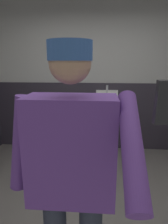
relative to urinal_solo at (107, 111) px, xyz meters
The scene contains 6 objects.
ground_plane 1.93m from the urinal_solo, 97.74° to the right, with size 4.43×4.41×0.04m, color slate.
wall_back 0.65m from the urinal_solo, 137.23° to the left, with size 4.43×0.12×2.69m, color #B2B2AD.
wainscot_band_back 0.31m from the urinal_solo, 148.66° to the left, with size 3.83×0.03×1.27m, color #2D2833.
urinal_solo is the anchor object (origin of this frame).
person 2.58m from the urinal_solo, 96.24° to the right, with size 0.70×0.60×1.76m.
cell_phone 3.15m from the urinal_solo, 89.29° to the right, with size 0.06×0.02×0.11m, color black.
Camera 1 is at (0.11, -1.80, 1.66)m, focal length 31.94 mm.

